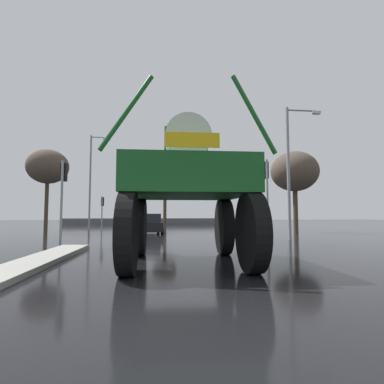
{
  "coord_description": "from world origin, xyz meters",
  "views": [
    {
      "loc": [
        -0.27,
        -3.97,
        1.46
      ],
      "look_at": [
        1.0,
        7.74,
        2.34
      ],
      "focal_mm": 28.15,
      "sensor_mm": 36.0,
      "label": 1
    }
  ],
  "objects_px": {
    "streetlight_far_left": "(91,178)",
    "bare_tree_far_center": "(165,183)",
    "bare_tree_left": "(48,167)",
    "streetlight_near_right": "(291,165)",
    "traffic_signal_far_left": "(102,205)",
    "sedan_ahead": "(149,224)",
    "traffic_signal_near_left": "(63,184)",
    "bare_tree_right": "(295,172)",
    "traffic_signal_near_right": "(266,182)",
    "oversize_sprayer": "(186,188)"
  },
  "relations": [
    {
      "from": "streetlight_far_left",
      "to": "bare_tree_far_center",
      "type": "distance_m",
      "value": 11.08
    },
    {
      "from": "bare_tree_left",
      "to": "bare_tree_far_center",
      "type": "relative_size",
      "value": 0.94
    },
    {
      "from": "streetlight_near_right",
      "to": "bare_tree_far_center",
      "type": "height_order",
      "value": "streetlight_near_right"
    },
    {
      "from": "traffic_signal_far_left",
      "to": "streetlight_near_right",
      "type": "distance_m",
      "value": 18.8
    },
    {
      "from": "sedan_ahead",
      "to": "traffic_signal_near_left",
      "type": "height_order",
      "value": "traffic_signal_near_left"
    },
    {
      "from": "traffic_signal_far_left",
      "to": "bare_tree_far_center",
      "type": "relative_size",
      "value": 0.46
    },
    {
      "from": "bare_tree_far_center",
      "to": "bare_tree_right",
      "type": "bearing_deg",
      "value": -53.17
    },
    {
      "from": "streetlight_far_left",
      "to": "bare_tree_left",
      "type": "bearing_deg",
      "value": -109.43
    },
    {
      "from": "bare_tree_right",
      "to": "streetlight_near_right",
      "type": "bearing_deg",
      "value": -116.41
    },
    {
      "from": "sedan_ahead",
      "to": "traffic_signal_near_right",
      "type": "distance_m",
      "value": 11.41
    },
    {
      "from": "oversize_sprayer",
      "to": "traffic_signal_far_left",
      "type": "xyz_separation_m",
      "value": [
        -6.32,
        20.72,
        0.05
      ]
    },
    {
      "from": "streetlight_far_left",
      "to": "bare_tree_right",
      "type": "relative_size",
      "value": 1.36
    },
    {
      "from": "streetlight_near_right",
      "to": "bare_tree_right",
      "type": "bearing_deg",
      "value": 63.59
    },
    {
      "from": "streetlight_far_left",
      "to": "bare_tree_right",
      "type": "xyz_separation_m",
      "value": [
        17.97,
        -5.92,
        0.01
      ]
    },
    {
      "from": "oversize_sprayer",
      "to": "bare_tree_right",
      "type": "relative_size",
      "value": 0.84
    },
    {
      "from": "sedan_ahead",
      "to": "traffic_signal_near_right",
      "type": "bearing_deg",
      "value": -153.39
    },
    {
      "from": "traffic_signal_near_left",
      "to": "streetlight_far_left",
      "type": "height_order",
      "value": "streetlight_far_left"
    },
    {
      "from": "bare_tree_right",
      "to": "traffic_signal_near_right",
      "type": "bearing_deg",
      "value": -121.99
    },
    {
      "from": "oversize_sprayer",
      "to": "streetlight_near_right",
      "type": "distance_m",
      "value": 10.27
    },
    {
      "from": "traffic_signal_near_right",
      "to": "streetlight_far_left",
      "type": "xyz_separation_m",
      "value": [
        -11.91,
        15.64,
        2.0
      ]
    },
    {
      "from": "traffic_signal_far_left",
      "to": "streetlight_far_left",
      "type": "distance_m",
      "value": 2.94
    },
    {
      "from": "bare_tree_left",
      "to": "oversize_sprayer",
      "type": "bearing_deg",
      "value": -57.77
    },
    {
      "from": "oversize_sprayer",
      "to": "bare_tree_far_center",
      "type": "xyz_separation_m",
      "value": [
        -0.13,
        29.13,
        3.22
      ]
    },
    {
      "from": "streetlight_near_right",
      "to": "traffic_signal_far_left",
      "type": "bearing_deg",
      "value": 134.6
    },
    {
      "from": "bare_tree_left",
      "to": "bare_tree_far_center",
      "type": "bearing_deg",
      "value": 56.39
    },
    {
      "from": "bare_tree_left",
      "to": "bare_tree_far_center",
      "type": "xyz_separation_m",
      "value": [
        9.36,
        14.08,
        0.37
      ]
    },
    {
      "from": "oversize_sprayer",
      "to": "traffic_signal_far_left",
      "type": "height_order",
      "value": "oversize_sprayer"
    },
    {
      "from": "traffic_signal_near_left",
      "to": "traffic_signal_far_left",
      "type": "height_order",
      "value": "traffic_signal_near_left"
    },
    {
      "from": "oversize_sprayer",
      "to": "bare_tree_left",
      "type": "bearing_deg",
      "value": 33.35
    },
    {
      "from": "streetlight_far_left",
      "to": "bare_tree_left",
      "type": "distance_m",
      "value": 6.13
    },
    {
      "from": "streetlight_near_right",
      "to": "traffic_signal_near_left",
      "type": "bearing_deg",
      "value": -169.55
    },
    {
      "from": "sedan_ahead",
      "to": "traffic_signal_far_left",
      "type": "bearing_deg",
      "value": 31.39
    },
    {
      "from": "streetlight_near_right",
      "to": "streetlight_far_left",
      "type": "xyz_separation_m",
      "value": [
        -14.25,
        13.41,
        0.7
      ]
    },
    {
      "from": "bare_tree_left",
      "to": "bare_tree_right",
      "type": "distance_m",
      "value": 20.01
    },
    {
      "from": "streetlight_near_right",
      "to": "bare_tree_far_center",
      "type": "distance_m",
      "value": 22.82
    },
    {
      "from": "traffic_signal_near_right",
      "to": "streetlight_near_right",
      "type": "distance_m",
      "value": 3.49
    },
    {
      "from": "sedan_ahead",
      "to": "traffic_signal_near_left",
      "type": "xyz_separation_m",
      "value": [
        -3.66,
        -9.38,
        2.16
      ]
    },
    {
      "from": "sedan_ahead",
      "to": "bare_tree_right",
      "type": "relative_size",
      "value": 0.63
    },
    {
      "from": "bare_tree_left",
      "to": "bare_tree_right",
      "type": "xyz_separation_m",
      "value": [
        20.01,
        -0.15,
        -0.08
      ]
    },
    {
      "from": "streetlight_far_left",
      "to": "bare_tree_far_center",
      "type": "bearing_deg",
      "value": 48.59
    },
    {
      "from": "traffic_signal_near_right",
      "to": "streetlight_far_left",
      "type": "distance_m",
      "value": 19.76
    },
    {
      "from": "streetlight_far_left",
      "to": "bare_tree_far_center",
      "type": "height_order",
      "value": "streetlight_far_left"
    },
    {
      "from": "streetlight_far_left",
      "to": "bare_tree_left",
      "type": "relative_size",
      "value": 1.42
    },
    {
      "from": "traffic_signal_near_right",
      "to": "bare_tree_far_center",
      "type": "xyz_separation_m",
      "value": [
        -4.59,
        23.94,
        2.46
      ]
    },
    {
      "from": "traffic_signal_near_left",
      "to": "bare_tree_far_center",
      "type": "distance_m",
      "value": 24.62
    },
    {
      "from": "sedan_ahead",
      "to": "streetlight_near_right",
      "type": "xyz_separation_m",
      "value": [
        8.39,
        -7.16,
        3.64
      ]
    },
    {
      "from": "streetlight_near_right",
      "to": "bare_tree_left",
      "type": "xyz_separation_m",
      "value": [
        -16.29,
        7.63,
        0.78
      ]
    },
    {
      "from": "traffic_signal_near_right",
      "to": "streetlight_far_left",
      "type": "relative_size",
      "value": 0.45
    },
    {
      "from": "traffic_signal_far_left",
      "to": "bare_tree_far_center",
      "type": "bearing_deg",
      "value": 53.62
    },
    {
      "from": "traffic_signal_far_left",
      "to": "traffic_signal_near_left",
      "type": "bearing_deg",
      "value": -86.07
    }
  ]
}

